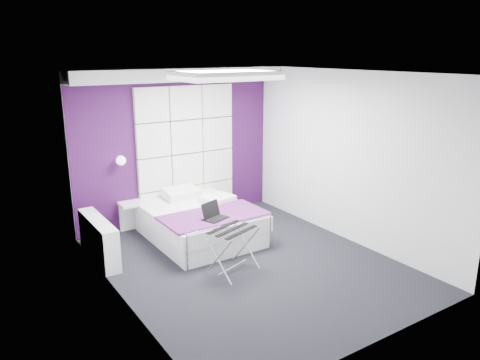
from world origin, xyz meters
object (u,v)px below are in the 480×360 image
Objects in this scene: bed at (199,222)px; luggage_rack at (232,251)px; laptop at (214,214)px; wall_lamp at (120,160)px; radiator at (99,239)px; nightstand at (132,204)px.

luggage_rack is at bearing -98.76° from bed.
bed is 0.66m from laptop.
wall_lamp is 0.43× the size of laptop.
laptop is (0.13, 0.70, 0.27)m from luggage_rack.
laptop is at bearing -24.21° from radiator.
nightstand is at bearing 97.32° from laptop.
wall_lamp is at bearing 137.21° from bed.
nightstand is 0.65× the size of luggage_rack.
bed is 2.99× the size of luggage_rack.
luggage_rack is (0.72, -2.13, -0.91)m from wall_lamp.
wall_lamp is 0.74m from nightstand.
wall_lamp reaches higher than luggage_rack.
bed reaches higher than luggage_rack.
bed is at bearing -46.04° from nightstand.
radiator is 1.94× the size of luggage_rack.
radiator is at bearing 176.68° from bed.
nightstand is 2.18m from luggage_rack.
laptop is at bearing -59.27° from wall_lamp.
wall_lamp is at bearing 100.90° from laptop.
laptop reaches higher than bed.
wall_lamp reaches higher than laptop.
wall_lamp is 0.12× the size of radiator.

